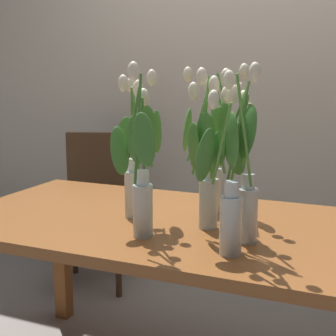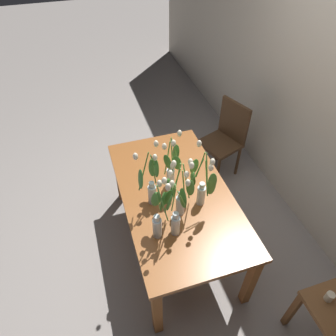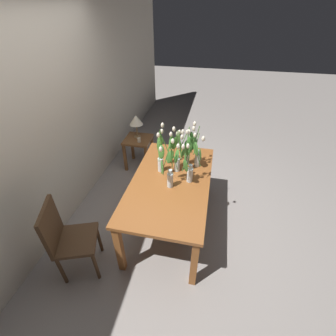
{
  "view_description": "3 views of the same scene",
  "coord_description": "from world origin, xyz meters",
  "px_view_note": "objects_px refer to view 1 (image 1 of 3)",
  "views": [
    {
      "loc": [
        0.74,
        -1.66,
        1.28
      ],
      "look_at": [
        0.02,
        0.03,
        0.93
      ],
      "focal_mm": 52.59,
      "sensor_mm": 36.0,
      "label": 1
    },
    {
      "loc": [
        1.61,
        -0.58,
        2.67
      ],
      "look_at": [
        -0.08,
        -0.04,
        0.97
      ],
      "focal_mm": 32.36,
      "sensor_mm": 36.0,
      "label": 2
    },
    {
      "loc": [
        -2.03,
        -0.4,
        2.43
      ],
      "look_at": [
        -0.06,
        0.02,
        0.96
      ],
      "focal_mm": 24.56,
      "sensor_mm": 36.0,
      "label": 3
    }
  ],
  "objects_px": {
    "tulip_vase_0": "(238,174)",
    "dining_chair": "(96,199)",
    "tulip_vase_3": "(137,163)",
    "tulip_vase_4": "(211,163)",
    "dining_table": "(160,241)",
    "tulip_vase_5": "(139,176)",
    "tulip_vase_2": "(217,156)",
    "tulip_vase_1": "(230,194)"
  },
  "relations": [
    {
      "from": "tulip_vase_0",
      "to": "dining_chair",
      "type": "distance_m",
      "value": 1.62
    },
    {
      "from": "tulip_vase_3",
      "to": "tulip_vase_4",
      "type": "height_order",
      "value": "tulip_vase_4"
    },
    {
      "from": "dining_table",
      "to": "tulip_vase_5",
      "type": "height_order",
      "value": "tulip_vase_5"
    },
    {
      "from": "dining_table",
      "to": "tulip_vase_0",
      "type": "bearing_deg",
      "value": -22.02
    },
    {
      "from": "tulip_vase_5",
      "to": "tulip_vase_2",
      "type": "bearing_deg",
      "value": 66.39
    },
    {
      "from": "tulip_vase_0",
      "to": "tulip_vase_2",
      "type": "height_order",
      "value": "tulip_vase_2"
    },
    {
      "from": "tulip_vase_1",
      "to": "tulip_vase_5",
      "type": "bearing_deg",
      "value": 174.35
    },
    {
      "from": "tulip_vase_2",
      "to": "tulip_vase_5",
      "type": "height_order",
      "value": "tulip_vase_2"
    },
    {
      "from": "tulip_vase_0",
      "to": "tulip_vase_4",
      "type": "bearing_deg",
      "value": 141.94
    },
    {
      "from": "tulip_vase_3",
      "to": "tulip_vase_2",
      "type": "bearing_deg",
      "value": 30.27
    },
    {
      "from": "dining_table",
      "to": "tulip_vase_4",
      "type": "height_order",
      "value": "tulip_vase_4"
    },
    {
      "from": "tulip_vase_4",
      "to": "tulip_vase_3",
      "type": "bearing_deg",
      "value": 174.44
    },
    {
      "from": "dining_table",
      "to": "tulip_vase_2",
      "type": "height_order",
      "value": "tulip_vase_2"
    },
    {
      "from": "tulip_vase_4",
      "to": "dining_chair",
      "type": "distance_m",
      "value": 1.47
    },
    {
      "from": "tulip_vase_1",
      "to": "tulip_vase_3",
      "type": "height_order",
      "value": "tulip_vase_1"
    },
    {
      "from": "tulip_vase_1",
      "to": "tulip_vase_3",
      "type": "relative_size",
      "value": 1.03
    },
    {
      "from": "tulip_vase_5",
      "to": "dining_chair",
      "type": "relative_size",
      "value": 0.63
    },
    {
      "from": "tulip_vase_2",
      "to": "tulip_vase_0",
      "type": "bearing_deg",
      "value": -60.32
    },
    {
      "from": "tulip_vase_0",
      "to": "tulip_vase_4",
      "type": "height_order",
      "value": "tulip_vase_4"
    },
    {
      "from": "dining_table",
      "to": "tulip_vase_4",
      "type": "relative_size",
      "value": 2.81
    },
    {
      "from": "dining_table",
      "to": "tulip_vase_4",
      "type": "bearing_deg",
      "value": -10.44
    },
    {
      "from": "tulip_vase_1",
      "to": "dining_table",
      "type": "bearing_deg",
      "value": 144.56
    },
    {
      "from": "dining_chair",
      "to": "tulip_vase_0",
      "type": "bearing_deg",
      "value": -41.32
    },
    {
      "from": "tulip_vase_4",
      "to": "tulip_vase_5",
      "type": "bearing_deg",
      "value": -138.14
    },
    {
      "from": "tulip_vase_4",
      "to": "dining_chair",
      "type": "height_order",
      "value": "tulip_vase_4"
    },
    {
      "from": "tulip_vase_3",
      "to": "tulip_vase_4",
      "type": "bearing_deg",
      "value": -5.56
    },
    {
      "from": "tulip_vase_5",
      "to": "tulip_vase_4",
      "type": "bearing_deg",
      "value": 41.86
    },
    {
      "from": "dining_table",
      "to": "tulip_vase_1",
      "type": "distance_m",
      "value": 0.51
    },
    {
      "from": "tulip_vase_4",
      "to": "dining_chair",
      "type": "xyz_separation_m",
      "value": [
        -1.05,
        0.93,
        -0.45
      ]
    },
    {
      "from": "tulip_vase_3",
      "to": "dining_chair",
      "type": "relative_size",
      "value": 0.61
    },
    {
      "from": "dining_chair",
      "to": "dining_table",
      "type": "bearing_deg",
      "value": -47.03
    },
    {
      "from": "tulip_vase_0",
      "to": "tulip_vase_2",
      "type": "distance_m",
      "value": 0.33
    },
    {
      "from": "tulip_vase_0",
      "to": "tulip_vase_1",
      "type": "height_order",
      "value": "tulip_vase_1"
    },
    {
      "from": "tulip_vase_2",
      "to": "tulip_vase_3",
      "type": "height_order",
      "value": "tulip_vase_2"
    },
    {
      "from": "tulip_vase_4",
      "to": "tulip_vase_0",
      "type": "bearing_deg",
      "value": -38.06
    },
    {
      "from": "tulip_vase_2",
      "to": "tulip_vase_4",
      "type": "distance_m",
      "value": 0.19
    },
    {
      "from": "dining_table",
      "to": "tulip_vase_1",
      "type": "relative_size",
      "value": 2.75
    },
    {
      "from": "tulip_vase_3",
      "to": "tulip_vase_0",
      "type": "bearing_deg",
      "value": -16.52
    },
    {
      "from": "dining_table",
      "to": "tulip_vase_1",
      "type": "bearing_deg",
      "value": -35.44
    },
    {
      "from": "tulip_vase_1",
      "to": "tulip_vase_4",
      "type": "relative_size",
      "value": 1.02
    },
    {
      "from": "tulip_vase_0",
      "to": "tulip_vase_2",
      "type": "xyz_separation_m",
      "value": [
        -0.16,
        0.28,
        0.01
      ]
    },
    {
      "from": "dining_table",
      "to": "tulip_vase_0",
      "type": "height_order",
      "value": "tulip_vase_0"
    }
  ]
}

